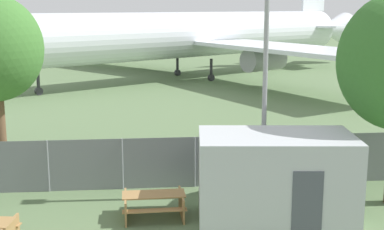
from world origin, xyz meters
The scene contains 5 objects.
perimeter_fence centered at (0.00, 10.14, 0.91)m, with size 56.07×0.07×1.83m.
airplane centered at (4.29, 38.69, 3.83)m, with size 41.87×35.34×11.76m.
portable_cabin centered at (4.61, 6.82, 1.32)m, with size 4.75×3.02×2.65m.
picnic_bench_open_grass centered at (1.01, 7.43, 0.48)m, with size 1.93×1.44×0.76m.
light_mast centered at (4.72, 8.94, 4.93)m, with size 0.44×0.44×8.12m.
Camera 1 is at (0.66, -7.96, 6.31)m, focal length 50.00 mm.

